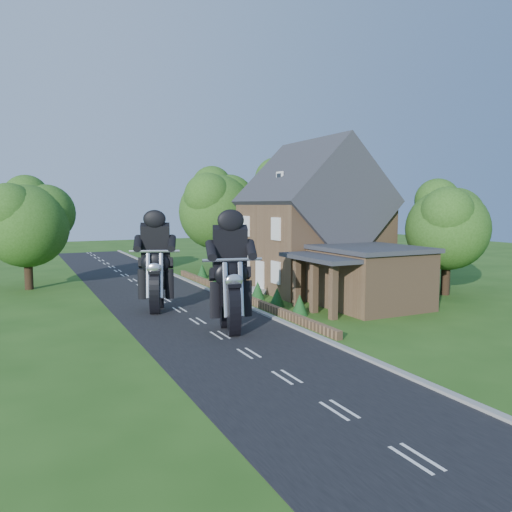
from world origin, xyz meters
name	(u,v)px	position (x,y,z in m)	size (l,w,h in m)	color
ground	(198,321)	(0.00, 0.00, 0.00)	(120.00, 120.00, 0.00)	#274F16
road	(198,321)	(0.00, 0.00, 0.01)	(7.00, 80.00, 0.02)	black
kerb	(263,313)	(3.65, 0.00, 0.06)	(0.30, 80.00, 0.12)	gray
garden_wall	(236,294)	(4.30, 5.00, 0.20)	(0.30, 22.00, 0.40)	#856343
house	(313,226)	(10.49, 6.00, 4.34)	(9.54, 8.64, 10.24)	#856343
annex	(368,276)	(9.87, -0.80, 1.77)	(7.05, 5.94, 3.44)	#856343
tree_annex_side	(451,222)	(17.13, 0.10, 4.69)	(5.64, 5.20, 7.48)	black
tree_house_right	(361,212)	(16.65, 8.62, 5.19)	(6.51, 6.00, 8.40)	black
tree_behind_house	(287,200)	(14.18, 16.14, 6.23)	(7.81, 7.20, 10.08)	black
tree_behind_left	(220,205)	(8.16, 17.13, 5.73)	(6.94, 6.40, 9.16)	black
tree_far_road	(32,218)	(-6.86, 14.11, 4.84)	(6.08, 5.60, 7.84)	black
shrub_a	(300,305)	(5.30, -1.00, 0.55)	(0.90, 0.90, 1.10)	#133C17
shrub_b	(277,297)	(5.30, 1.50, 0.55)	(0.90, 0.90, 1.10)	#133C17
shrub_c	(258,290)	(5.30, 4.00, 0.55)	(0.90, 0.90, 1.10)	#133C17
shrub_d	(226,279)	(5.30, 9.00, 0.55)	(0.90, 0.90, 1.10)	#133C17
shrub_e	(214,275)	(5.30, 11.50, 0.55)	(0.90, 0.90, 1.10)	#133C17
shrub_f	(202,271)	(5.30, 14.00, 0.55)	(0.90, 0.90, 1.10)	#133C17
motorcycle_lead	(230,314)	(0.62, -2.72, 0.83)	(0.45, 1.79, 1.67)	black
motorcycle_follow	(157,297)	(-1.24, 3.12, 0.82)	(0.45, 1.77, 1.65)	black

